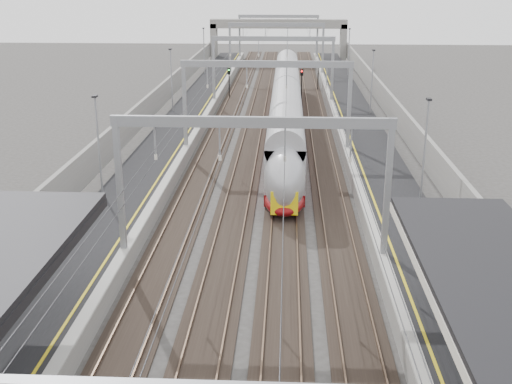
# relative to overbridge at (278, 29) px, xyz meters

# --- Properties ---
(platform_left) EXTENTS (4.00, 120.00, 1.00)m
(platform_left) POSITION_rel_overbridge_xyz_m (-8.00, -55.00, -4.81)
(platform_left) COLOR black
(platform_left) RESTS_ON ground
(platform_right) EXTENTS (4.00, 120.00, 1.00)m
(platform_right) POSITION_rel_overbridge_xyz_m (8.00, -55.00, -4.81)
(platform_right) COLOR black
(platform_right) RESTS_ON ground
(tracks) EXTENTS (11.40, 140.00, 0.20)m
(tracks) POSITION_rel_overbridge_xyz_m (0.00, -55.00, -5.26)
(tracks) COLOR black
(tracks) RESTS_ON ground
(overhead_line) EXTENTS (13.00, 140.00, 6.60)m
(overhead_line) POSITION_rel_overbridge_xyz_m (0.00, -48.38, 0.83)
(overhead_line) COLOR gray
(overhead_line) RESTS_ON platform_left
(overbridge) EXTENTS (22.00, 2.20, 6.90)m
(overbridge) POSITION_rel_overbridge_xyz_m (0.00, 0.00, 0.00)
(overbridge) COLOR gray
(overbridge) RESTS_ON ground
(wall_left) EXTENTS (0.30, 120.00, 3.20)m
(wall_left) POSITION_rel_overbridge_xyz_m (-11.20, -55.00, -3.71)
(wall_left) COLOR gray
(wall_left) RESTS_ON ground
(wall_right) EXTENTS (0.30, 120.00, 3.20)m
(wall_right) POSITION_rel_overbridge_xyz_m (11.20, -55.00, -3.71)
(wall_right) COLOR gray
(wall_right) RESTS_ON ground
(train) EXTENTS (2.52, 45.91, 3.99)m
(train) POSITION_rel_overbridge_xyz_m (1.50, -50.45, -3.34)
(train) COLOR maroon
(train) RESTS_ON ground
(signal_green) EXTENTS (0.32, 0.32, 3.48)m
(signal_green) POSITION_rel_overbridge_xyz_m (-5.20, -32.07, -2.89)
(signal_green) COLOR black
(signal_green) RESTS_ON ground
(signal_red_near) EXTENTS (0.32, 0.32, 3.48)m
(signal_red_near) POSITION_rel_overbridge_xyz_m (3.20, -32.55, -2.89)
(signal_red_near) COLOR black
(signal_red_near) RESTS_ON ground
(signal_red_far) EXTENTS (0.32, 0.32, 3.48)m
(signal_red_far) POSITION_rel_overbridge_xyz_m (5.40, -25.78, -2.89)
(signal_red_far) COLOR black
(signal_red_far) RESTS_ON ground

